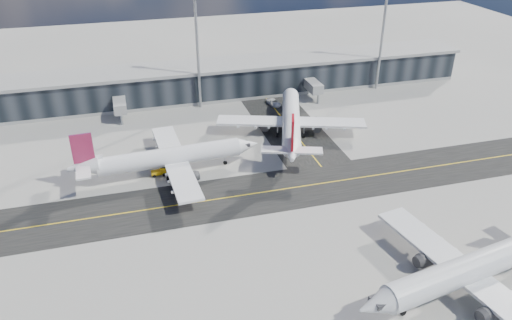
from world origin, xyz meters
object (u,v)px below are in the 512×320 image
object	(u,v)px
airliner_near	(477,266)
service_van	(274,102)
airliner_af	(167,157)
airliner_redtail	(291,121)
baggage_tug	(160,171)

from	to	relation	value
airliner_near	service_van	distance (m)	72.38
airliner_af	airliner_redtail	world-z (taller)	airliner_redtail
service_van	airliner_near	bearing A→B (deg)	-93.13
airliner_af	service_van	bearing A→B (deg)	129.83
airliner_redtail	airliner_near	distance (m)	53.74
airliner_near	airliner_af	bearing A→B (deg)	30.87
airliner_redtail	airliner_near	world-z (taller)	airliner_redtail
airliner_redtail	baggage_tug	bearing A→B (deg)	-143.74
airliner_af	baggage_tug	size ratio (longest dim) A/B	12.80
airliner_af	baggage_tug	distance (m)	3.20
airliner_af	service_van	size ratio (longest dim) A/B	7.29
airliner_af	baggage_tug	bearing A→B (deg)	-86.37
airliner_near	service_van	bearing A→B (deg)	-4.34
baggage_tug	airliner_af	bearing A→B (deg)	95.37
airliner_af	service_van	world-z (taller)	airliner_af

